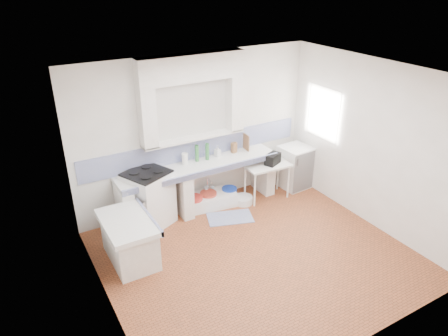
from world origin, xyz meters
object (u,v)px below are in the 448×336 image
stove (149,199)px  sink (212,200)px  side_table (267,181)px  fridge (295,167)px

stove → sink: (1.23, -0.01, -0.38)m
sink → side_table: (1.05, -0.26, 0.24)m
side_table → fridge: 0.77m
sink → side_table: 1.11m
sink → fridge: 1.85m
side_table → fridge: fridge is taller
stove → side_table: 2.30m
stove → side_table: stove is taller
stove → fridge: (3.04, -0.16, -0.06)m
sink → fridge: fridge is taller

